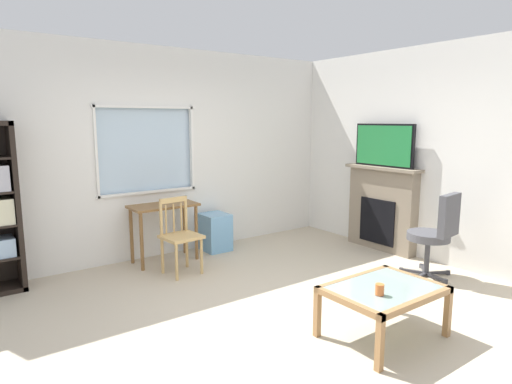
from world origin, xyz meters
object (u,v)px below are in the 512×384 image
(fireplace, at_px, (382,208))
(desk_under_window, at_px, (164,215))
(office_chair, at_px, (436,231))
(wooden_chair, at_px, (180,235))
(coffee_table, at_px, (383,294))
(sippy_cup, at_px, (380,289))
(plastic_drawer_unit, at_px, (215,232))
(tv, at_px, (384,145))

(fireplace, bearing_deg, desk_under_window, 154.59)
(desk_under_window, xyz_separation_m, office_chair, (2.26, -2.39, -0.05))
(wooden_chair, height_order, coffee_table, wooden_chair)
(fireplace, xyz_separation_m, sippy_cup, (-2.23, -1.74, -0.10))
(wooden_chair, xyz_separation_m, office_chair, (2.29, -1.88, 0.09))
(desk_under_window, bearing_deg, plastic_drawer_unit, 3.66)
(wooden_chair, bearing_deg, office_chair, -39.30)
(desk_under_window, bearing_deg, coffee_table, -77.67)
(fireplace, height_order, tv, tv)
(fireplace, bearing_deg, tv, -180.00)
(plastic_drawer_unit, bearing_deg, office_chair, -58.77)
(sippy_cup, bearing_deg, wooden_chair, 101.37)
(office_chair, bearing_deg, coffee_table, -161.58)
(desk_under_window, distance_m, plastic_drawer_unit, 0.86)
(office_chair, distance_m, sippy_cup, 1.90)
(fireplace, height_order, office_chair, fireplace)
(office_chair, xyz_separation_m, sippy_cup, (-1.79, -0.63, -0.07))
(tv, bearing_deg, fireplace, 0.00)
(office_chair, height_order, coffee_table, office_chair)
(wooden_chair, height_order, office_chair, office_chair)
(plastic_drawer_unit, distance_m, sippy_cup, 3.09)
(tv, distance_m, office_chair, 1.50)
(plastic_drawer_unit, distance_m, coffee_table, 2.99)
(desk_under_window, height_order, wooden_chair, wooden_chair)
(tv, bearing_deg, office_chair, -111.00)
(desk_under_window, xyz_separation_m, tv, (2.69, -1.28, 0.86))
(fireplace, distance_m, office_chair, 1.19)
(desk_under_window, bearing_deg, office_chair, -46.61)
(fireplace, bearing_deg, office_chair, -111.82)
(plastic_drawer_unit, height_order, tv, tv)
(wooden_chair, distance_m, office_chair, 2.97)
(wooden_chair, distance_m, tv, 3.00)
(tv, distance_m, coffee_table, 2.84)
(plastic_drawer_unit, relative_size, sippy_cup, 5.74)
(tv, relative_size, coffee_table, 1.00)
(wooden_chair, distance_m, sippy_cup, 2.56)
(desk_under_window, bearing_deg, fireplace, -25.41)
(fireplace, xyz_separation_m, coffee_table, (-2.06, -1.65, -0.21))
(plastic_drawer_unit, xyz_separation_m, office_chair, (1.48, -2.44, 0.30))
(coffee_table, bearing_deg, plastic_drawer_unit, 87.32)
(wooden_chair, bearing_deg, tv, -15.82)
(desk_under_window, height_order, plastic_drawer_unit, desk_under_window)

